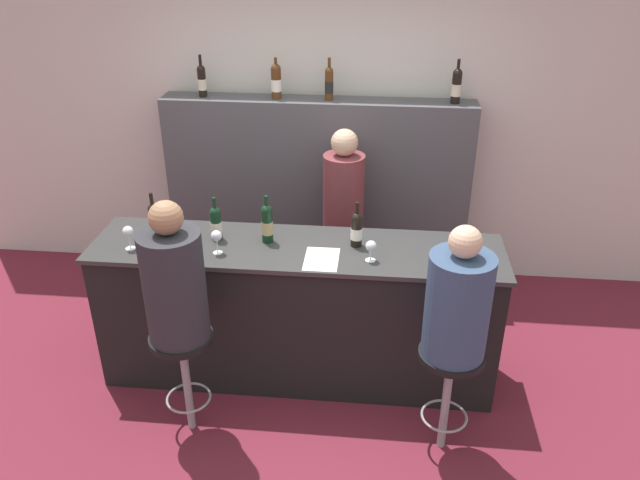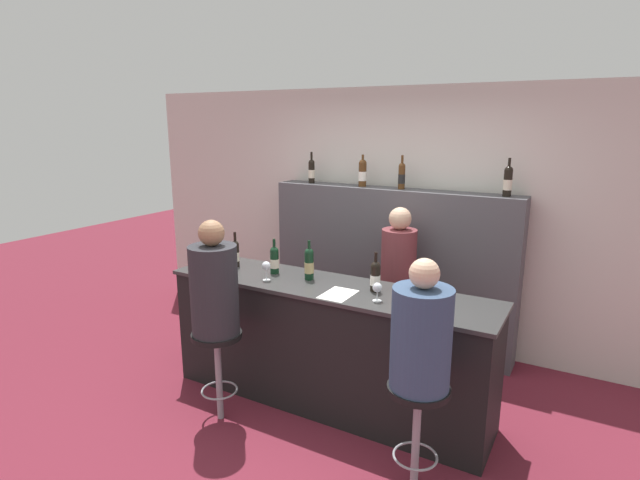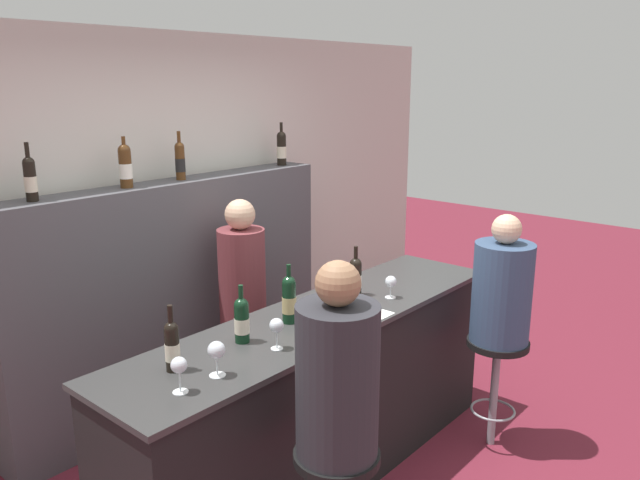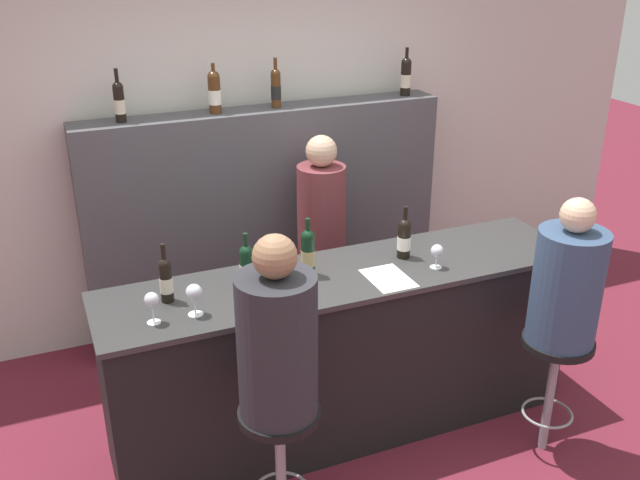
# 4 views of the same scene
# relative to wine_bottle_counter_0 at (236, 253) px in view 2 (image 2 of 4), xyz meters

# --- Properties ---
(ground_plane) EXTENTS (16.00, 16.00, 0.00)m
(ground_plane) POSITION_rel_wine_bottle_counter_0_xyz_m (0.95, -0.35, -1.13)
(ground_plane) COLOR maroon
(wall_back) EXTENTS (6.40, 0.05, 2.60)m
(wall_back) POSITION_rel_wine_bottle_counter_0_xyz_m (0.95, 1.49, 0.17)
(wall_back) COLOR beige
(wall_back) RESTS_ON ground_plane
(bar_counter) EXTENTS (2.67, 0.63, 1.01)m
(bar_counter) POSITION_rel_wine_bottle_counter_0_xyz_m (0.95, -0.06, -0.63)
(bar_counter) COLOR black
(bar_counter) RESTS_ON ground_plane
(back_bar_cabinet) EXTENTS (2.50, 0.28, 1.62)m
(back_bar_cabinet) POSITION_rel_wine_bottle_counter_0_xyz_m (0.95, 1.27, -0.32)
(back_bar_cabinet) COLOR #4C4C51
(back_bar_cabinet) RESTS_ON ground_plane
(wine_bottle_counter_0) EXTENTS (0.07, 0.07, 0.31)m
(wine_bottle_counter_0) POSITION_rel_wine_bottle_counter_0_xyz_m (0.00, 0.00, 0.00)
(wine_bottle_counter_0) COLOR black
(wine_bottle_counter_0) RESTS_ON bar_counter
(wine_bottle_counter_1) EXTENTS (0.07, 0.07, 0.30)m
(wine_bottle_counter_1) POSITION_rel_wine_bottle_counter_0_xyz_m (0.41, 0.00, -0.00)
(wine_bottle_counter_1) COLOR black
(wine_bottle_counter_1) RESTS_ON bar_counter
(wine_bottle_counter_2) EXTENTS (0.08, 0.08, 0.32)m
(wine_bottle_counter_2) POSITION_rel_wine_bottle_counter_0_xyz_m (0.75, 0.00, 0.01)
(wine_bottle_counter_2) COLOR black
(wine_bottle_counter_2) RESTS_ON bar_counter
(wine_bottle_counter_3) EXTENTS (0.08, 0.08, 0.30)m
(wine_bottle_counter_3) POSITION_rel_wine_bottle_counter_0_xyz_m (1.33, -0.00, -0.00)
(wine_bottle_counter_3) COLOR black
(wine_bottle_counter_3) RESTS_ON bar_counter
(wine_bottle_backbar_0) EXTENTS (0.07, 0.07, 0.33)m
(wine_bottle_backbar_0) POSITION_rel_wine_bottle_counter_0_xyz_m (0.03, 1.27, 0.61)
(wine_bottle_backbar_0) COLOR black
(wine_bottle_backbar_0) RESTS_ON back_bar_cabinet
(wine_bottle_backbar_1) EXTENTS (0.08, 0.08, 0.32)m
(wine_bottle_backbar_1) POSITION_rel_wine_bottle_counter_0_xyz_m (0.62, 1.27, 0.62)
(wine_bottle_backbar_1) COLOR #4C2D14
(wine_bottle_backbar_1) RESTS_ON back_bar_cabinet
(wine_bottle_backbar_2) EXTENTS (0.07, 0.07, 0.33)m
(wine_bottle_backbar_2) POSITION_rel_wine_bottle_counter_0_xyz_m (1.04, 1.27, 0.62)
(wine_bottle_backbar_2) COLOR #4C2D14
(wine_bottle_backbar_2) RESTS_ON back_bar_cabinet
(wine_bottle_backbar_3) EXTENTS (0.08, 0.08, 0.33)m
(wine_bottle_backbar_3) POSITION_rel_wine_bottle_counter_0_xyz_m (2.01, 1.27, 0.62)
(wine_bottle_backbar_3) COLOR black
(wine_bottle_backbar_3) RESTS_ON back_bar_cabinet
(wine_glass_0) EXTENTS (0.07, 0.07, 0.16)m
(wine_glass_0) POSITION_rel_wine_bottle_counter_0_xyz_m (-0.11, -0.19, -0.00)
(wine_glass_0) COLOR silver
(wine_glass_0) RESTS_ON bar_counter
(wine_glass_1) EXTENTS (0.08, 0.08, 0.16)m
(wine_glass_1) POSITION_rel_wine_bottle_counter_0_xyz_m (0.09, -0.19, -0.00)
(wine_glass_1) COLOR silver
(wine_glass_1) RESTS_ON bar_counter
(wine_glass_2) EXTENTS (0.07, 0.07, 0.16)m
(wine_glass_2) POSITION_rel_wine_bottle_counter_0_xyz_m (0.47, -0.19, -0.01)
(wine_glass_2) COLOR silver
(wine_glass_2) RESTS_ON bar_counter
(wine_glass_3) EXTENTS (0.07, 0.07, 0.14)m
(wine_glass_3) POSITION_rel_wine_bottle_counter_0_xyz_m (1.43, -0.19, -0.03)
(wine_glass_3) COLOR silver
(wine_glass_3) RESTS_ON bar_counter
(tasting_menu) EXTENTS (0.21, 0.30, 0.00)m
(tasting_menu) POSITION_rel_wine_bottle_counter_0_xyz_m (1.13, -0.21, -0.12)
(tasting_menu) COLOR white
(tasting_menu) RESTS_ON bar_counter
(bar_stool_left) EXTENTS (0.38, 0.38, 0.72)m
(bar_stool_left) POSITION_rel_wine_bottle_counter_0_xyz_m (0.34, -0.67, -0.57)
(bar_stool_left) COLOR gray
(bar_stool_left) RESTS_ON ground_plane
(guest_seated_left) EXTENTS (0.35, 0.35, 0.86)m
(guest_seated_left) POSITION_rel_wine_bottle_counter_0_xyz_m (0.34, -0.67, -0.05)
(guest_seated_left) COLOR #28282D
(guest_seated_left) RESTS_ON bar_stool_left
(bar_stool_right) EXTENTS (0.38, 0.38, 0.72)m
(bar_stool_right) POSITION_rel_wine_bottle_counter_0_xyz_m (1.91, -0.67, -0.57)
(bar_stool_right) COLOR gray
(bar_stool_right) RESTS_ON ground_plane
(guest_seated_right) EXTENTS (0.36, 0.36, 0.79)m
(guest_seated_right) POSITION_rel_wine_bottle_counter_0_xyz_m (1.91, -0.67, -0.08)
(guest_seated_right) COLOR #334766
(guest_seated_right) RESTS_ON bar_stool_right
(bartender) EXTENTS (0.32, 0.32, 1.51)m
(bartender) POSITION_rel_wine_bottle_counter_0_xyz_m (1.19, 0.86, -0.43)
(bartender) COLOR brown
(bartender) RESTS_ON ground_plane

